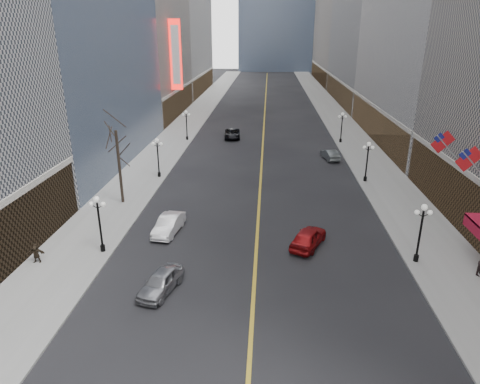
# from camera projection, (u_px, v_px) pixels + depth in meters

# --- Properties ---
(sidewalk_east) EXTENTS (6.00, 230.00, 0.15)m
(sidewalk_east) POSITION_uv_depth(u_px,v_px,m) (350.00, 137.00, 68.76)
(sidewalk_east) COLOR gray
(sidewalk_east) RESTS_ON ground
(sidewalk_west) EXTENTS (6.00, 230.00, 0.15)m
(sidewalk_west) POSITION_uv_depth(u_px,v_px,m) (178.00, 134.00, 70.46)
(sidewalk_west) COLOR gray
(sidewalk_west) RESTS_ON ground
(lane_line) EXTENTS (0.25, 200.00, 0.02)m
(lane_line) POSITION_uv_depth(u_px,v_px,m) (264.00, 123.00, 78.97)
(lane_line) COLOR gold
(lane_line) RESTS_ON ground
(streetlamp_east_1) EXTENTS (1.26, 0.44, 4.52)m
(streetlamp_east_1) POSITION_uv_depth(u_px,v_px,m) (421.00, 227.00, 30.56)
(streetlamp_east_1) COLOR black
(streetlamp_east_1) RESTS_ON sidewalk_east
(streetlamp_east_2) EXTENTS (1.26, 0.44, 4.52)m
(streetlamp_east_2) POSITION_uv_depth(u_px,v_px,m) (367.00, 157.00, 47.36)
(streetlamp_east_2) COLOR black
(streetlamp_east_2) RESTS_ON sidewalk_east
(streetlamp_east_3) EXTENTS (1.26, 0.44, 4.52)m
(streetlamp_east_3) POSITION_uv_depth(u_px,v_px,m) (342.00, 124.00, 64.16)
(streetlamp_east_3) COLOR black
(streetlamp_east_3) RESTS_ON sidewalk_east
(streetlamp_west_1) EXTENTS (1.26, 0.44, 4.52)m
(streetlamp_west_1) POSITION_uv_depth(u_px,v_px,m) (99.00, 218.00, 32.00)
(streetlamp_west_1) COLOR black
(streetlamp_west_1) RESTS_ON sidewalk_west
(streetlamp_west_2) EXTENTS (1.26, 0.44, 4.52)m
(streetlamp_west_2) POSITION_uv_depth(u_px,v_px,m) (158.00, 154.00, 48.80)
(streetlamp_west_2) COLOR black
(streetlamp_west_2) RESTS_ON sidewalk_west
(streetlamp_west_3) EXTENTS (1.26, 0.44, 4.52)m
(streetlamp_west_3) POSITION_uv_depth(u_px,v_px,m) (186.00, 122.00, 65.60)
(streetlamp_west_3) COLOR black
(streetlamp_west_3) RESTS_ON sidewalk_west
(flag_4) EXTENTS (2.87, 0.12, 2.87)m
(flag_4) POSITION_uv_depth(u_px,v_px,m) (471.00, 161.00, 30.66)
(flag_4) COLOR #B2B2B7
(flag_4) RESTS_ON ground
(flag_5) EXTENTS (2.87, 0.12, 2.87)m
(flag_5) POSITION_uv_depth(u_px,v_px,m) (445.00, 144.00, 35.33)
(flag_5) COLOR #B2B2B7
(flag_5) RESTS_ON ground
(theatre_marquee) EXTENTS (2.00, 0.55, 12.00)m
(theatre_marquee) POSITION_uv_depth(u_px,v_px,m) (176.00, 55.00, 75.69)
(theatre_marquee) COLOR red
(theatre_marquee) RESTS_ON ground
(tree_west_far) EXTENTS (3.60, 3.60, 7.92)m
(tree_west_far) POSITION_uv_depth(u_px,v_px,m) (117.00, 142.00, 40.25)
(tree_west_far) COLOR #2D231C
(tree_west_far) RESTS_ON sidewalk_west
(car_nb_near) EXTENTS (2.78, 4.52, 1.44)m
(car_nb_near) POSITION_uv_depth(u_px,v_px,m) (161.00, 282.00, 27.87)
(car_nb_near) COLOR gray
(car_nb_near) RESTS_ON ground
(car_nb_mid) EXTENTS (2.15, 4.68, 1.49)m
(car_nb_mid) POSITION_uv_depth(u_px,v_px,m) (169.00, 225.00, 36.03)
(car_nb_mid) COLOR white
(car_nb_mid) RESTS_ON ground
(car_nb_far) EXTENTS (2.75, 5.33, 1.44)m
(car_nb_far) POSITION_uv_depth(u_px,v_px,m) (232.00, 134.00, 67.80)
(car_nb_far) COLOR black
(car_nb_far) RESTS_ON ground
(car_sb_mid) EXTENTS (3.55, 4.92, 1.56)m
(car_sb_mid) POSITION_uv_depth(u_px,v_px,m) (308.00, 237.00, 33.74)
(car_sb_mid) COLOR maroon
(car_sb_mid) RESTS_ON ground
(car_sb_far) EXTENTS (2.25, 4.31, 1.35)m
(car_sb_far) POSITION_uv_depth(u_px,v_px,m) (330.00, 155.00, 56.60)
(car_sb_far) COLOR #575E60
(car_sb_far) RESTS_ON ground
(ped_west_far) EXTENTS (1.42, 0.48, 1.50)m
(ped_west_far) POSITION_uv_depth(u_px,v_px,m) (36.00, 253.00, 31.11)
(ped_west_far) COLOR black
(ped_west_far) RESTS_ON sidewalk_west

